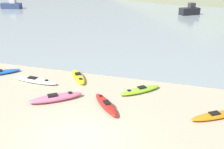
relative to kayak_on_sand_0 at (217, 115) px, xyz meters
The scene contains 10 objects.
ground_plane 7.34m from the kayak_on_sand_0, 148.18° to the right, with size 400.00×400.00×0.00m, color tan.
bay_water 39.22m from the kayak_on_sand_0, 99.14° to the left, with size 160.00×70.00×0.06m, color gray.
kayak_on_sand_0 is the anchor object (origin of this frame).
kayak_on_sand_2 4.81m from the kayak_on_sand_0, 158.19° to the left, with size 2.56×2.47×0.34m.
kayak_on_sand_3 9.46m from the kayak_on_sand_0, 163.63° to the left, with size 2.16×2.64×0.34m.
kayak_on_sand_4 11.76m from the kayak_on_sand_0, behind, with size 3.51×0.93×0.34m.
kayak_on_sand_5 9.08m from the kayak_on_sand_0, behind, with size 2.98×2.56×0.40m.
kayak_on_sand_6 5.98m from the kayak_on_sand_0, behind, with size 2.28×2.55×0.41m.
moored_boat_0 32.35m from the kayak_on_sand_0, 94.03° to the left, with size 3.40×2.99×1.88m.
moored_boat_1 45.33m from the kayak_on_sand_0, 139.31° to the left, with size 3.82×2.11×1.71m.
Camera 1 is at (4.40, -9.15, 7.39)m, focal length 42.00 mm.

